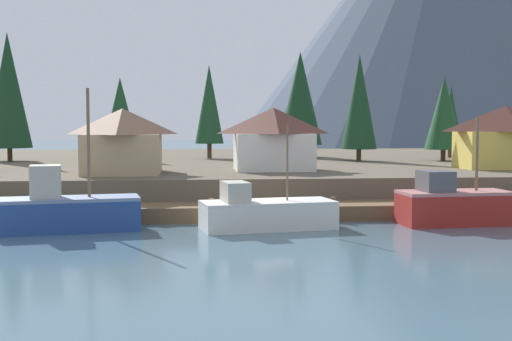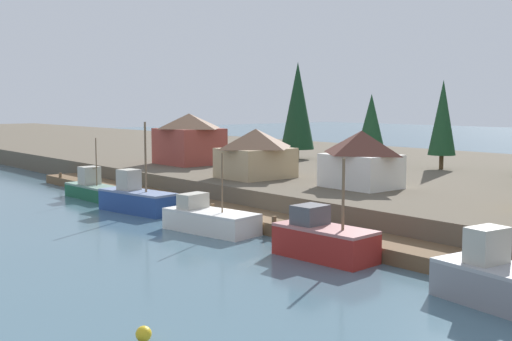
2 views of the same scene
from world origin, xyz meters
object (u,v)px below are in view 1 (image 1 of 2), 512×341
object	(u,v)px
conifer_centre	(300,98)
fishing_boat_blue	(66,210)
house_white	(273,138)
conifer_far_left	(444,113)
fishing_boat_white	(265,213)
conifer_mid_right	(451,114)
conifer_mid_left	(8,90)
conifer_back_right	(359,102)
fishing_boat_red	(452,205)
conifer_back_left	(209,104)
house_tan	(123,140)
conifer_near_right	(120,111)
house_yellow	(505,136)

from	to	relation	value
conifer_centre	fishing_boat_blue	bearing A→B (deg)	-118.68
house_white	conifer_far_left	xyz separation A→B (m)	(19.64, 12.80, 2.32)
fishing_boat_white	conifer_far_left	size ratio (longest dim) A/B	0.96
conifer_mid_right	conifer_far_left	xyz separation A→B (m)	(-3.28, -6.34, 0.06)
conifer_mid_left	conifer_far_left	xyz separation A→B (m)	(45.21, -3.53, -2.34)
conifer_mid_left	conifer_centre	distance (m)	31.89
conifer_mid_right	conifer_back_right	size ratio (longest dim) A/B	0.75
fishing_boat_red	conifer_far_left	distance (m)	30.04
conifer_mid_right	conifer_back_right	distance (m)	13.72
conifer_mid_left	conifer_far_left	size ratio (longest dim) A/B	1.51
conifer_mid_right	conifer_back_left	bearing A→B (deg)	178.81
conifer_far_left	fishing_boat_red	bearing A→B (deg)	-109.94
fishing_boat_blue	house_tan	world-z (taller)	fishing_boat_blue
house_white	conifer_far_left	size ratio (longest dim) A/B	0.76
fishing_boat_white	conifer_near_right	size ratio (longest dim) A/B	0.95
fishing_boat_red	conifer_back_left	size ratio (longest dim) A/B	0.68
house_yellow	conifer_centre	world-z (taller)	conifer_centre
fishing_boat_red	house_yellow	size ratio (longest dim) A/B	0.87
house_white	conifer_mid_right	bearing A→B (deg)	39.88
house_white	conifer_back_left	world-z (taller)	conifer_back_left
fishing_boat_blue	conifer_near_right	xyz separation A→B (m)	(-0.04, 33.75, 6.50)
fishing_boat_blue	conifer_near_right	bearing A→B (deg)	80.51
conifer_back_left	conifer_centre	bearing A→B (deg)	10.91
fishing_boat_white	conifer_back_left	xyz separation A→B (m)	(-2.31, 35.10, 7.55)
conifer_far_left	conifer_mid_right	bearing A→B (deg)	62.69
conifer_far_left	house_tan	bearing A→B (deg)	-154.47
conifer_mid_right	conifer_near_right	bearing A→B (deg)	-179.10
fishing_boat_blue	conifer_far_left	xyz separation A→B (m)	(34.00, 27.99, 6.26)
house_white	conifer_centre	distance (m)	22.91
house_yellow	conifer_near_right	xyz separation A→B (m)	(-34.80, 18.14, 2.46)
house_white	conifer_near_right	size ratio (longest dim) A/B	0.75
conifer_mid_right	conifer_far_left	bearing A→B (deg)	-117.31
conifer_mid_right	conifer_far_left	distance (m)	7.14
conifer_centre	fishing_boat_red	bearing A→B (deg)	-84.12
conifer_near_right	conifer_back_left	size ratio (longest dim) A/B	0.85
house_tan	conifer_back_right	size ratio (longest dim) A/B	0.64
conifer_mid_left	conifer_mid_right	world-z (taller)	conifer_mid_left
conifer_mid_left	fishing_boat_blue	bearing A→B (deg)	-70.43
house_white	house_yellow	xyz separation A→B (m)	(20.38, 0.42, 0.11)
conifer_back_left	fishing_boat_white	bearing A→B (deg)	-86.24
fishing_boat_white	fishing_boat_red	world-z (taller)	fishing_boat_red
fishing_boat_blue	fishing_boat_white	distance (m)	11.93
fishing_boat_blue	house_yellow	distance (m)	38.31
conifer_back_left	house_yellow	bearing A→B (deg)	-37.52
conifer_centre	house_yellow	bearing A→B (deg)	-55.73
fishing_boat_white	conifer_mid_left	xyz separation A→B (m)	(-23.14, 31.71, 8.86)
fishing_boat_white	conifer_mid_left	bearing A→B (deg)	116.69
conifer_back_right	conifer_mid_left	bearing A→B (deg)	174.92
house_yellow	conifer_back_right	bearing A→B (deg)	127.51
fishing_boat_blue	conifer_centre	distance (m)	42.89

